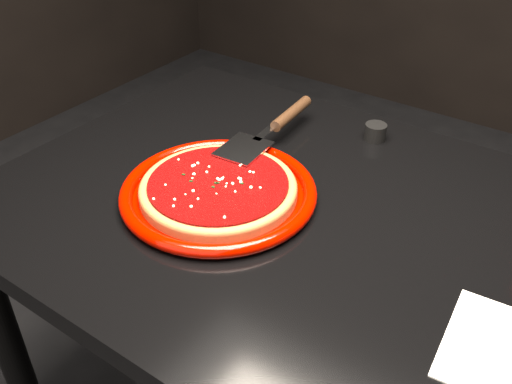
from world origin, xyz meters
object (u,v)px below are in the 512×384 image
ramekin (375,132)px  table (313,364)px  pizza_server (270,128)px  plate (219,192)px

ramekin → table: bearing=-79.9°
pizza_server → ramekin: bearing=39.6°
plate → pizza_server: 0.20m
table → pizza_server: (-0.21, 0.15, 0.42)m
pizza_server → ramekin: 0.22m
pizza_server → ramekin: (0.16, 0.15, -0.03)m
pizza_server → table: bearing=-38.7°
table → plate: size_ratio=3.44×
table → ramekin: 0.50m
plate → pizza_server: (-0.03, 0.20, 0.03)m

